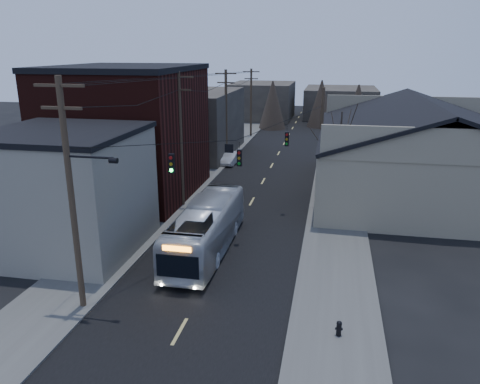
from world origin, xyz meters
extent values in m
plane|color=black|center=(0.00, 0.00, 0.00)|extent=(160.00, 160.00, 0.00)
cube|color=black|center=(0.00, 30.00, 0.01)|extent=(9.00, 110.00, 0.02)
cube|color=#474744|center=(-6.50, 30.00, 0.06)|extent=(4.00, 110.00, 0.12)
cube|color=#474744|center=(6.50, 30.00, 0.06)|extent=(4.00, 110.00, 0.12)
cube|color=slate|center=(-9.00, 9.00, 3.50)|extent=(8.00, 8.00, 7.00)
cube|color=black|center=(-10.00, 20.00, 5.00)|extent=(10.00, 12.00, 10.00)
cube|color=#302B27|center=(-9.50, 36.00, 3.50)|extent=(9.00, 14.00, 7.00)
cube|color=gray|center=(13.00, 25.00, 2.50)|extent=(16.00, 20.00, 5.00)
cube|color=black|center=(9.00, 25.00, 6.30)|extent=(8.16, 20.60, 2.86)
cube|color=black|center=(17.00, 25.00, 6.30)|extent=(8.16, 20.60, 2.86)
cube|color=#302B27|center=(-6.00, 65.00, 3.00)|extent=(10.00, 12.00, 6.00)
cube|color=#302B27|center=(7.00, 70.00, 2.50)|extent=(12.00, 14.00, 5.00)
cone|color=black|center=(6.50, 20.00, 3.60)|extent=(0.40, 0.40, 7.20)
cylinder|color=#382B1E|center=(-5.00, 3.00, 5.25)|extent=(0.28, 0.28, 10.50)
cube|color=#382B1E|center=(-5.00, 3.00, 10.10)|extent=(2.20, 0.12, 0.12)
cylinder|color=#382B1E|center=(-5.00, 18.00, 5.00)|extent=(0.28, 0.28, 10.00)
cube|color=#382B1E|center=(-5.00, 18.00, 9.60)|extent=(2.20, 0.12, 0.12)
cylinder|color=#382B1E|center=(-5.00, 33.00, 4.75)|extent=(0.28, 0.28, 9.50)
cube|color=#382B1E|center=(-5.00, 33.00, 9.10)|extent=(2.20, 0.12, 0.12)
cylinder|color=#382B1E|center=(-5.00, 48.00, 4.50)|extent=(0.28, 0.28, 9.00)
cube|color=#382B1E|center=(-5.00, 48.00, 8.60)|extent=(2.20, 0.12, 0.12)
cylinder|color=#382B1E|center=(5.00, 25.00, 4.25)|extent=(0.28, 0.28, 8.50)
cube|color=black|center=(-2.00, 7.50, 5.95)|extent=(0.28, 0.20, 1.00)
cube|color=black|center=(0.60, 12.00, 5.35)|extent=(0.28, 0.20, 1.00)
cube|color=black|center=(2.80, 18.00, 5.45)|extent=(0.28, 0.20, 1.00)
imported|color=#ACB1B8|center=(-1.02, 10.17, 1.47)|extent=(2.49, 10.54, 2.94)
imported|color=#AFB1B7|center=(-4.30, 31.96, 0.62)|extent=(1.62, 3.86, 1.24)
cylinder|color=black|center=(6.62, 2.87, 0.39)|extent=(0.21, 0.21, 0.53)
sphere|color=black|center=(6.62, 2.87, 0.68)|extent=(0.23, 0.23, 0.23)
cylinder|color=black|center=(6.62, 2.87, 0.43)|extent=(0.32, 0.13, 0.11)
camera|label=1|loc=(5.87, -14.41, 11.52)|focal=35.00mm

